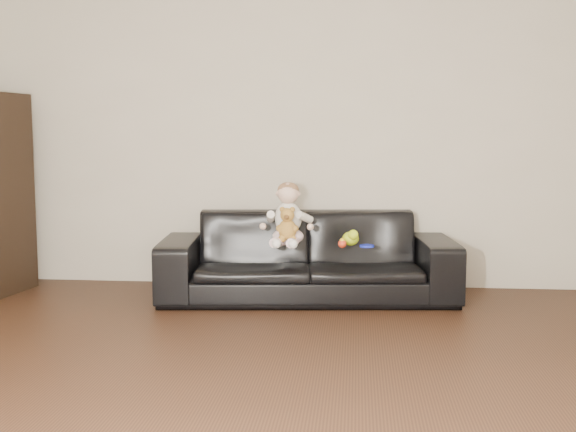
# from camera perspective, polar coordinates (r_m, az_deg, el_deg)

# --- Properties ---
(floor) EXTENTS (5.50, 5.50, 0.00)m
(floor) POSITION_cam_1_polar(r_m,az_deg,el_deg) (3.57, -5.12, -14.44)
(floor) COLOR #341E12
(floor) RESTS_ON ground
(wall_back) EXTENTS (5.00, 0.00, 5.00)m
(wall_back) POSITION_cam_1_polar(r_m,az_deg,el_deg) (6.06, -0.44, 6.74)
(wall_back) COLOR #BBB19D
(wall_back) RESTS_ON ground
(sofa) EXTENTS (2.34, 1.10, 0.66)m
(sofa) POSITION_cam_1_polar(r_m,az_deg,el_deg) (5.62, 1.54, -3.18)
(sofa) COLOR black
(sofa) RESTS_ON floor
(baby) EXTENTS (0.35, 0.42, 0.48)m
(baby) POSITION_cam_1_polar(r_m,az_deg,el_deg) (5.46, -0.01, -0.11)
(baby) COLOR #FBD4DA
(baby) RESTS_ON sofa
(teddy_bear) EXTENTS (0.15, 0.15, 0.25)m
(teddy_bear) POSITION_cam_1_polar(r_m,az_deg,el_deg) (5.32, -0.06, -0.67)
(teddy_bear) COLOR olive
(teddy_bear) RESTS_ON sofa
(toy_green) EXTENTS (0.16, 0.18, 0.11)m
(toy_green) POSITION_cam_1_polar(r_m,az_deg,el_deg) (5.47, 4.96, -1.79)
(toy_green) COLOR #B9D819
(toy_green) RESTS_ON sofa
(toy_rattle) EXTENTS (0.07, 0.07, 0.06)m
(toy_rattle) POSITION_cam_1_polar(r_m,az_deg,el_deg) (5.35, 4.31, -2.20)
(toy_rattle) COLOR red
(toy_rattle) RESTS_ON sofa
(toy_blue_disc) EXTENTS (0.13, 0.13, 0.02)m
(toy_blue_disc) POSITION_cam_1_polar(r_m,az_deg,el_deg) (5.42, 6.24, -2.37)
(toy_blue_disc) COLOR #1B2ADF
(toy_blue_disc) RESTS_ON sofa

